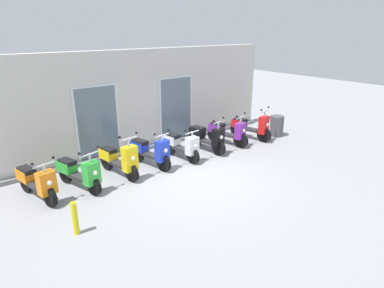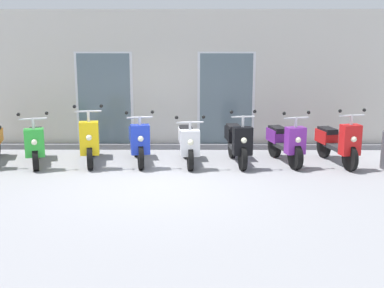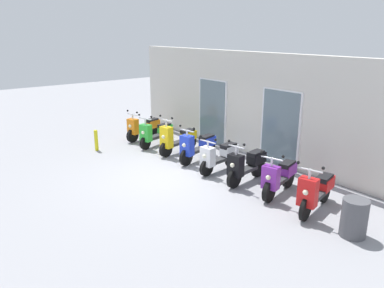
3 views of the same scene
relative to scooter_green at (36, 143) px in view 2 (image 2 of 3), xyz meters
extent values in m
plane|color=#939399|center=(2.66, -1.32, -0.45)|extent=(40.00, 40.00, 0.00)
cube|color=beige|center=(2.66, 1.69, 1.18)|extent=(10.79, 0.30, 3.26)
cube|color=slate|center=(2.66, 1.44, -0.39)|extent=(10.79, 0.20, 0.12)
cube|color=silver|center=(1.22, 1.52, 0.70)|extent=(1.36, 0.04, 2.30)
cube|color=slate|center=(1.22, 1.50, 0.70)|extent=(1.24, 0.02, 2.22)
cube|color=silver|center=(4.10, 1.52, 0.70)|extent=(1.36, 0.04, 2.30)
cube|color=slate|center=(4.10, 1.50, 0.70)|extent=(1.24, 0.02, 2.22)
cylinder|color=black|center=(0.16, -0.54, -0.22)|extent=(0.23, 0.46, 0.45)
cylinder|color=black|center=(-0.17, 0.58, -0.22)|extent=(0.23, 0.46, 0.45)
cube|color=#2D2D30|center=(-0.01, 0.02, -0.12)|extent=(0.45, 0.76, 0.09)
cube|color=green|center=(0.14, -0.50, 0.12)|extent=(0.43, 0.34, 0.57)
sphere|color=#F2EFCC|center=(0.18, -0.63, 0.16)|extent=(0.12, 0.12, 0.12)
cube|color=green|center=(-0.14, 0.48, 0.04)|extent=(0.43, 0.58, 0.28)
cube|color=black|center=(-0.13, 0.44, 0.18)|extent=(0.38, 0.53, 0.11)
cylinder|color=silver|center=(0.14, -0.50, 0.51)|extent=(0.06, 0.06, 0.24)
cylinder|color=silver|center=(0.14, -0.50, 0.61)|extent=(0.52, 0.18, 0.04)
sphere|color=black|center=(0.40, -0.43, 0.71)|extent=(0.07, 0.07, 0.07)
sphere|color=black|center=(-0.11, -0.57, 0.71)|extent=(0.07, 0.07, 0.07)
cylinder|color=black|center=(1.24, -0.45, -0.20)|extent=(0.18, 0.50, 0.49)
cylinder|color=black|center=(1.05, 0.69, -0.20)|extent=(0.18, 0.50, 0.49)
cube|color=#2D2D30|center=(1.14, 0.12, -0.10)|extent=(0.37, 0.75, 0.09)
cube|color=yellow|center=(1.23, -0.41, 0.20)|extent=(0.41, 0.30, 0.68)
sphere|color=#F2EFCC|center=(1.25, -0.53, 0.24)|extent=(0.12, 0.12, 0.12)
cube|color=yellow|center=(1.07, 0.59, 0.06)|extent=(0.38, 0.56, 0.28)
cube|color=black|center=(1.07, 0.55, 0.20)|extent=(0.33, 0.52, 0.11)
cylinder|color=silver|center=(1.23, -0.41, 0.64)|extent=(0.06, 0.06, 0.25)
cylinder|color=silver|center=(1.23, -0.41, 0.75)|extent=(0.52, 0.12, 0.04)
sphere|color=black|center=(1.49, -0.36, 0.85)|extent=(0.07, 0.07, 0.07)
sphere|color=black|center=(0.97, -0.45, 0.85)|extent=(0.07, 0.07, 0.07)
cylinder|color=black|center=(2.26, -0.43, -0.19)|extent=(0.19, 0.52, 0.51)
cylinder|color=black|center=(2.04, 0.67, -0.19)|extent=(0.19, 0.52, 0.51)
cube|color=#2D2D30|center=(2.15, 0.12, -0.09)|extent=(0.39, 0.73, 0.09)
cube|color=#1E38C6|center=(2.25, -0.39, 0.17)|extent=(0.42, 0.31, 0.60)
sphere|color=#F2EFCC|center=(2.28, -0.51, 0.21)|extent=(0.12, 0.12, 0.12)
cube|color=#1E38C6|center=(2.06, 0.58, 0.08)|extent=(0.40, 0.57, 0.28)
cube|color=black|center=(2.07, 0.54, 0.22)|extent=(0.35, 0.52, 0.11)
cylinder|color=silver|center=(2.25, -0.39, 0.54)|extent=(0.06, 0.06, 0.19)
cylinder|color=silver|center=(2.25, -0.39, 0.62)|extent=(0.51, 0.14, 0.04)
sphere|color=black|center=(2.51, -0.34, 0.72)|extent=(0.07, 0.07, 0.07)
sphere|color=black|center=(2.00, -0.44, 0.72)|extent=(0.07, 0.07, 0.07)
cylinder|color=black|center=(3.27, -0.50, -0.21)|extent=(0.15, 0.48, 0.47)
cylinder|color=black|center=(3.15, 0.56, -0.21)|extent=(0.15, 0.48, 0.47)
cube|color=#2D2D30|center=(3.21, 0.03, -0.11)|extent=(0.33, 0.68, 0.09)
cube|color=white|center=(3.27, -0.46, 0.11)|extent=(0.40, 0.28, 0.53)
sphere|color=#F2EFCC|center=(3.28, -0.59, 0.15)|extent=(0.12, 0.12, 0.12)
cube|color=white|center=(3.16, 0.46, 0.09)|extent=(0.36, 0.55, 0.28)
cube|color=black|center=(3.17, 0.42, 0.23)|extent=(0.31, 0.51, 0.11)
cylinder|color=silver|center=(3.27, -0.46, 0.45)|extent=(0.06, 0.06, 0.20)
cylinder|color=silver|center=(3.27, -0.46, 0.53)|extent=(0.54, 0.10, 0.04)
sphere|color=black|center=(3.53, -0.43, 0.63)|extent=(0.07, 0.07, 0.07)
sphere|color=black|center=(3.00, -0.49, 0.63)|extent=(0.07, 0.07, 0.07)
cylinder|color=black|center=(4.33, -0.48, -0.19)|extent=(0.16, 0.52, 0.51)
cylinder|color=black|center=(4.19, 0.57, -0.19)|extent=(0.16, 0.52, 0.51)
cube|color=#2D2D30|center=(4.26, 0.04, -0.09)|extent=(0.34, 0.68, 0.09)
cube|color=black|center=(4.32, -0.44, 0.15)|extent=(0.41, 0.29, 0.57)
sphere|color=#F2EFCC|center=(4.34, -0.57, 0.19)|extent=(0.12, 0.12, 0.12)
cube|color=black|center=(4.20, 0.47, 0.13)|extent=(0.36, 0.55, 0.28)
cube|color=black|center=(4.21, 0.43, 0.27)|extent=(0.32, 0.51, 0.11)
cylinder|color=silver|center=(4.32, -0.44, 0.54)|extent=(0.06, 0.06, 0.25)
cylinder|color=silver|center=(4.32, -0.44, 0.64)|extent=(0.47, 0.10, 0.04)
sphere|color=black|center=(4.55, -0.41, 0.74)|extent=(0.07, 0.07, 0.07)
sphere|color=black|center=(4.09, -0.47, 0.74)|extent=(0.07, 0.07, 0.07)
cylinder|color=black|center=(5.41, -0.41, -0.19)|extent=(0.24, 0.53, 0.52)
cylinder|color=black|center=(5.15, 0.65, -0.19)|extent=(0.24, 0.53, 0.52)
cube|color=#2D2D30|center=(5.28, 0.12, -0.09)|extent=(0.41, 0.72, 0.09)
cube|color=purple|center=(5.40, -0.37, 0.15)|extent=(0.43, 0.32, 0.55)
sphere|color=#F2EFCC|center=(5.43, -0.49, 0.19)|extent=(0.12, 0.12, 0.12)
cube|color=purple|center=(5.17, 0.55, 0.07)|extent=(0.42, 0.58, 0.28)
cube|color=black|center=(5.18, 0.51, 0.21)|extent=(0.37, 0.53, 0.11)
cylinder|color=silver|center=(5.40, -0.37, 0.52)|extent=(0.06, 0.06, 0.23)
cylinder|color=silver|center=(5.40, -0.37, 0.61)|extent=(0.52, 0.16, 0.04)
sphere|color=black|center=(5.65, -0.30, 0.71)|extent=(0.07, 0.07, 0.07)
sphere|color=black|center=(5.14, -0.43, 0.71)|extent=(0.07, 0.07, 0.07)
cylinder|color=black|center=(6.48, -0.52, -0.18)|extent=(0.20, 0.53, 0.53)
cylinder|color=black|center=(6.23, 0.60, -0.18)|extent=(0.20, 0.53, 0.53)
cube|color=#2D2D30|center=(6.35, 0.04, -0.08)|extent=(0.41, 0.75, 0.09)
cube|color=red|center=(6.47, -0.48, 0.18)|extent=(0.42, 0.32, 0.61)
sphere|color=#F2EFCC|center=(6.50, -0.60, 0.22)|extent=(0.12, 0.12, 0.12)
cube|color=red|center=(6.25, 0.50, 0.06)|extent=(0.41, 0.57, 0.28)
cube|color=black|center=(6.26, 0.46, 0.20)|extent=(0.36, 0.53, 0.11)
cylinder|color=silver|center=(6.47, -0.48, 0.58)|extent=(0.06, 0.06, 0.23)
cylinder|color=silver|center=(6.47, -0.48, 0.68)|extent=(0.52, 0.15, 0.04)
sphere|color=black|center=(6.73, -0.42, 0.78)|extent=(0.07, 0.07, 0.07)
sphere|color=black|center=(6.22, -0.53, 0.78)|extent=(0.07, 0.07, 0.07)
camera|label=1|loc=(-2.38, -7.66, 3.43)|focal=30.62mm
camera|label=2|loc=(3.37, -10.31, 2.27)|focal=46.98mm
camera|label=3|loc=(10.54, -6.78, 3.39)|focal=34.87mm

